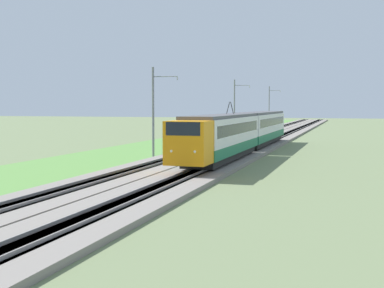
% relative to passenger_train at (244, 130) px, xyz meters
% --- Properties ---
extents(ballast_main, '(240.00, 4.40, 0.30)m').
position_rel_passenger_train_xyz_m(ballast_main, '(3.67, 4.58, -2.32)').
color(ballast_main, gray).
rests_on(ballast_main, ground).
extents(ballast_adjacent, '(240.00, 4.40, 0.30)m').
position_rel_passenger_train_xyz_m(ballast_adjacent, '(3.67, -0.00, -2.32)').
color(ballast_adjacent, gray).
rests_on(ballast_adjacent, ground).
extents(track_main, '(240.00, 1.57, 0.45)m').
position_rel_passenger_train_xyz_m(track_main, '(3.67, 4.58, -2.31)').
color(track_main, '#4C4238').
rests_on(track_main, ground).
extents(track_adjacent, '(240.00, 1.57, 0.45)m').
position_rel_passenger_train_xyz_m(track_adjacent, '(3.67, -0.00, -2.31)').
color(track_adjacent, '#4C4238').
rests_on(track_adjacent, ground).
extents(grass_verge, '(240.00, 10.31, 0.12)m').
position_rel_passenger_train_xyz_m(grass_verge, '(3.67, 11.33, -2.41)').
color(grass_verge, '#5B8E42').
rests_on(grass_verge, ground).
extents(passenger_train, '(39.30, 2.92, 5.24)m').
position_rel_passenger_train_xyz_m(passenger_train, '(0.00, 0.00, 0.00)').
color(passenger_train, orange).
rests_on(passenger_train, ground).
extents(catenary_mast_mid, '(0.22, 2.56, 8.48)m').
position_rel_passenger_train_xyz_m(catenary_mast_mid, '(-5.73, 7.48, 1.91)').
color(catenary_mast_mid, slate).
rests_on(catenary_mast_mid, ground).
extents(catenary_mast_far, '(0.22, 2.56, 8.90)m').
position_rel_passenger_train_xyz_m(catenary_mast_far, '(29.33, 7.48, 2.12)').
color(catenary_mast_far, slate).
rests_on(catenary_mast_far, ground).
extents(catenary_mast_distant, '(0.22, 2.56, 9.02)m').
position_rel_passenger_train_xyz_m(catenary_mast_distant, '(64.39, 7.48, 2.18)').
color(catenary_mast_distant, slate).
rests_on(catenary_mast_distant, ground).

